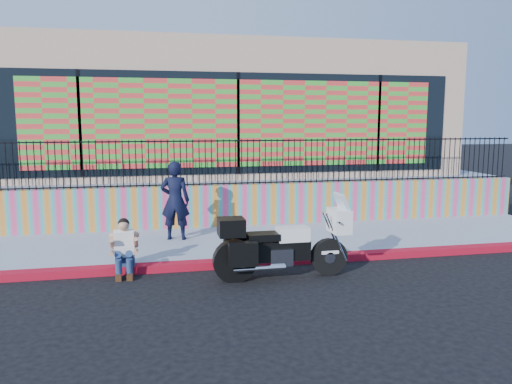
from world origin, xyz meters
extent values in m
plane|color=black|center=(0.00, 0.00, 0.00)|extent=(90.00, 90.00, 0.00)
cube|color=#A30B24|center=(0.00, 0.00, 0.07)|extent=(16.00, 0.30, 0.15)
cube|color=#959DB3|center=(0.00, 1.65, 0.07)|extent=(16.00, 3.00, 0.15)
cube|color=#F13F78|center=(0.00, 3.25, 0.70)|extent=(16.00, 0.20, 1.10)
cube|color=#959DB3|center=(0.00, 8.35, 0.62)|extent=(16.00, 10.00, 1.25)
cube|color=tan|center=(0.00, 8.15, 3.25)|extent=(14.00, 8.00, 4.00)
cube|color=black|center=(0.00, 4.13, 2.85)|extent=(12.60, 0.04, 2.80)
cube|color=#EF3935|center=(0.00, 4.10, 2.85)|extent=(11.48, 0.02, 2.40)
cylinder|color=black|center=(0.89, -0.90, 0.36)|extent=(0.71, 0.15, 0.71)
cylinder|color=black|center=(-0.94, -0.90, 0.36)|extent=(0.71, 0.15, 0.71)
cube|color=black|center=(-0.02, -0.90, 0.54)|extent=(1.02, 0.30, 0.37)
cube|color=silver|center=(-0.08, -0.90, 0.43)|extent=(0.43, 0.37, 0.32)
cube|color=white|center=(0.17, -0.90, 0.84)|extent=(0.59, 0.34, 0.26)
cube|color=black|center=(-0.40, -0.90, 0.82)|extent=(0.59, 0.37, 0.13)
cube|color=white|center=(1.08, -0.90, 1.05)|extent=(0.32, 0.56, 0.45)
cube|color=silver|center=(1.13, -0.90, 1.40)|extent=(0.20, 0.49, 0.36)
cube|color=black|center=(-0.99, -0.90, 1.02)|extent=(0.47, 0.45, 0.32)
cube|color=black|center=(-0.83, -1.23, 0.59)|extent=(0.52, 0.19, 0.43)
cube|color=black|center=(-0.83, -0.58, 0.59)|extent=(0.52, 0.19, 0.43)
cube|color=white|center=(0.89, -0.90, 0.46)|extent=(0.34, 0.17, 0.06)
imported|color=black|center=(-1.87, 2.00, 1.08)|extent=(0.75, 0.57, 1.86)
cube|color=navy|center=(-2.94, 0.04, 0.24)|extent=(0.36, 0.28, 0.18)
cube|color=white|center=(-2.94, 0.00, 0.59)|extent=(0.38, 0.27, 0.54)
sphere|color=tan|center=(-2.94, -0.04, 0.95)|extent=(0.21, 0.21, 0.21)
cube|color=#472814|center=(-3.04, -0.40, 0.05)|extent=(0.11, 0.26, 0.10)
cube|color=#472814|center=(-2.84, -0.40, 0.05)|extent=(0.11, 0.26, 0.10)
camera|label=1|loc=(-2.34, -9.68, 2.95)|focal=35.00mm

